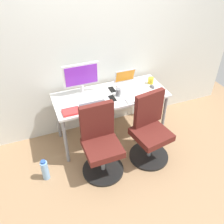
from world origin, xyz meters
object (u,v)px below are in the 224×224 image
open_laptop (127,82)px  coffee_mug (151,80)px  office_chair_left (101,144)px  desktop_monitor (81,77)px  office_chair_right (150,131)px  water_bottle_on_floor (45,170)px

open_laptop → coffee_mug: (0.35, -0.06, -0.01)m
office_chair_left → desktop_monitor: 0.91m
desktop_monitor → open_laptop: (0.64, -0.05, -0.20)m
office_chair_left → coffee_mug: (0.99, 0.61, 0.37)m
office_chair_left → desktop_monitor: bearing=90.7°
desktop_monitor → coffee_mug: 1.02m
open_laptop → office_chair_right: bearing=-85.9°
office_chair_left → water_bottle_on_floor: bearing=173.3°
office_chair_left → coffee_mug: office_chair_left is taller
desktop_monitor → coffee_mug: bearing=-5.9°
office_chair_right → water_bottle_on_floor: bearing=176.5°
water_bottle_on_floor → open_laptop: bearing=23.2°
office_chair_right → open_laptop: open_laptop is taller
water_bottle_on_floor → office_chair_left: bearing=-6.7°
open_laptop → coffee_mug: open_laptop is taller
open_laptop → coffee_mug: bearing=-9.3°
office_chair_left → coffee_mug: bearing=31.6°
desktop_monitor → water_bottle_on_floor: bearing=-138.4°
water_bottle_on_floor → open_laptop: size_ratio=1.00×
coffee_mug → office_chair_left: bearing=-148.4°
office_chair_left → office_chair_right: same height
coffee_mug → desktop_monitor: bearing=174.1°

